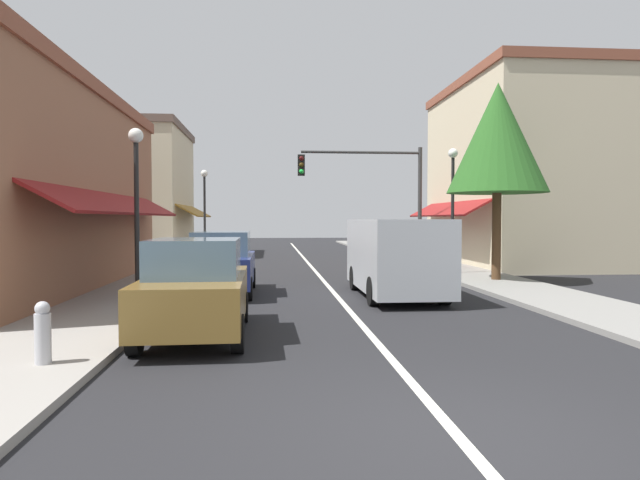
# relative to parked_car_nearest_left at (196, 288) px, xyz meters

# --- Properties ---
(ground_plane) EXTENTS (80.00, 80.00, 0.00)m
(ground_plane) POSITION_rel_parked_car_nearest_left_xyz_m (3.16, 13.06, -0.88)
(ground_plane) COLOR black
(sidewalk_left) EXTENTS (2.60, 56.00, 0.12)m
(sidewalk_left) POSITION_rel_parked_car_nearest_left_xyz_m (-2.34, 13.06, -0.82)
(sidewalk_left) COLOR gray
(sidewalk_left) RESTS_ON ground
(sidewalk_right) EXTENTS (2.60, 56.00, 0.12)m
(sidewalk_right) POSITION_rel_parked_car_nearest_left_xyz_m (8.66, 13.06, -0.82)
(sidewalk_right) COLOR gray
(sidewalk_right) RESTS_ON ground
(lane_center_stripe) EXTENTS (0.14, 52.00, 0.01)m
(lane_center_stripe) POSITION_rel_parked_car_nearest_left_xyz_m (3.16, 13.06, -0.88)
(lane_center_stripe) COLOR silver
(lane_center_stripe) RESTS_ON ground
(storefront_left_block) EXTENTS (7.18, 14.20, 6.12)m
(storefront_left_block) POSITION_rel_parked_car_nearest_left_xyz_m (-6.57, 7.06, 2.18)
(storefront_left_block) COLOR #8E5B42
(storefront_left_block) RESTS_ON ground
(storefront_right_block) EXTENTS (7.13, 10.20, 8.50)m
(storefront_right_block) POSITION_rel_parked_car_nearest_left_xyz_m (12.86, 15.06, 3.38)
(storefront_right_block) COLOR beige
(storefront_right_block) RESTS_ON ground
(storefront_far_left) EXTENTS (5.81, 8.20, 7.46)m
(storefront_far_left) POSITION_rel_parked_car_nearest_left_xyz_m (-5.89, 23.06, 2.85)
(storefront_far_left) COLOR beige
(storefront_far_left) RESTS_ON ground
(parked_car_nearest_left) EXTENTS (1.84, 4.13, 1.77)m
(parked_car_nearest_left) POSITION_rel_parked_car_nearest_left_xyz_m (0.00, 0.00, 0.00)
(parked_car_nearest_left) COLOR brown
(parked_car_nearest_left) RESTS_ON ground
(parked_car_second_left) EXTENTS (1.79, 4.10, 1.77)m
(parked_car_second_left) POSITION_rel_parked_car_nearest_left_xyz_m (-0.03, 5.76, 0.00)
(parked_car_second_left) COLOR navy
(parked_car_second_left) RESTS_ON ground
(van_in_lane) EXTENTS (2.02, 5.19, 2.12)m
(van_in_lane) POSITION_rel_parked_car_nearest_left_xyz_m (4.73, 4.85, 0.27)
(van_in_lane) COLOR #B2B7BC
(van_in_lane) RESTS_ON ground
(traffic_signal_mast_arm) EXTENTS (5.52, 0.50, 5.30)m
(traffic_signal_mast_arm) POSITION_rel_parked_car_nearest_left_xyz_m (5.96, 14.17, 2.79)
(traffic_signal_mast_arm) COLOR #333333
(traffic_signal_mast_arm) RESTS_ON ground
(street_lamp_left_near) EXTENTS (0.36, 0.36, 4.34)m
(street_lamp_left_near) POSITION_rel_parked_car_nearest_left_xyz_m (-1.93, 3.92, 2.09)
(street_lamp_left_near) COLOR black
(street_lamp_left_near) RESTS_ON ground
(street_lamp_right_mid) EXTENTS (0.36, 0.36, 4.74)m
(street_lamp_right_mid) POSITION_rel_parked_car_nearest_left_xyz_m (8.09, 10.14, 2.32)
(street_lamp_right_mid) COLOR black
(street_lamp_right_mid) RESTS_ON ground
(street_lamp_left_far) EXTENTS (0.36, 0.36, 4.65)m
(street_lamp_left_far) POSITION_rel_parked_car_nearest_left_xyz_m (-2.03, 19.12, 2.27)
(street_lamp_left_far) COLOR black
(street_lamp_left_far) RESTS_ON ground
(tree_right_near) EXTENTS (3.29, 3.29, 6.61)m
(tree_right_near) POSITION_rel_parked_car_nearest_left_xyz_m (8.80, 7.77, 3.89)
(tree_right_near) COLOR #4C331E
(tree_right_near) RESTS_ON ground
(fire_hydrant) EXTENTS (0.22, 0.22, 0.87)m
(fire_hydrant) POSITION_rel_parked_car_nearest_left_xyz_m (-1.81, -2.19, -0.33)
(fire_hydrant) COLOR #B2B2B7
(fire_hydrant) RESTS_ON ground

